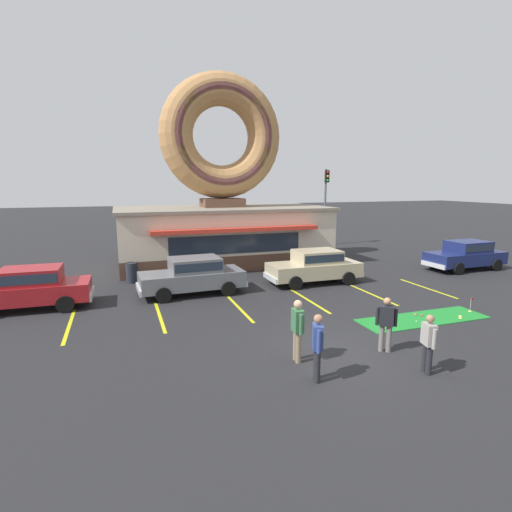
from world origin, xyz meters
TOP-DOWN VIEW (x-y plane):
  - ground_plane at (0.00, 0.00)m, footprint 160.00×160.00m
  - donut_shop_building at (0.23, 13.94)m, footprint 12.30×6.75m
  - putting_mat at (4.35, 1.62)m, footprint 4.80×1.42m
  - mini_donut_near_left at (4.35, 2.03)m, footprint 0.13×0.13m
  - mini_donut_near_right at (5.58, 1.16)m, footprint 0.13×0.13m
  - mini_donut_mid_left at (4.51, 1.87)m, footprint 0.13×0.13m
  - mini_donut_mid_centre at (6.52, 1.64)m, footprint 0.13×0.13m
  - mini_donut_mid_right at (5.74, 1.33)m, footprint 0.13×0.13m
  - mini_donut_far_left at (2.39, 1.20)m, footprint 0.13×0.13m
  - golf_ball at (3.87, 1.40)m, footprint 0.04×0.04m
  - putting_flag_pin at (6.53, 1.62)m, footprint 0.13×0.01m
  - car_navy at (12.49, 7.59)m, footprint 4.60×2.05m
  - car_champagne at (3.13, 7.57)m, footprint 4.56×1.99m
  - car_red at (-9.02, 7.47)m, footprint 4.59×2.03m
  - car_grey at (-2.76, 7.55)m, footprint 4.63×2.13m
  - pedestrian_blue_sweater_man at (1.51, -1.69)m, footprint 0.32×0.58m
  - pedestrian_hooded_kid at (-1.31, -1.15)m, footprint 0.37×0.56m
  - pedestrian_leather_jacket_man at (1.33, -0.25)m, footprint 0.52×0.41m
  - pedestrian_clipboard_woman at (-1.31, -0.00)m, footprint 0.27×0.59m
  - trash_bin at (-5.20, 10.53)m, footprint 0.57×0.57m
  - traffic_light_pole at (9.32, 17.97)m, footprint 0.28×0.47m
  - parking_stripe_far_left at (-7.45, 5.00)m, footprint 0.12×3.60m
  - parking_stripe_left at (-4.45, 5.00)m, footprint 0.12×3.60m
  - parking_stripe_mid_left at (-1.45, 5.00)m, footprint 0.12×3.60m
  - parking_stripe_centre at (1.55, 5.00)m, footprint 0.12×3.60m
  - parking_stripe_mid_right at (4.55, 5.00)m, footprint 0.12×3.60m
  - parking_stripe_right at (7.55, 5.00)m, footprint 0.12×3.60m

SIDE VIEW (x-z plane):
  - ground_plane at x=0.00m, z-range 0.00..0.00m
  - parking_stripe_far_left at x=-7.45m, z-range 0.00..0.01m
  - parking_stripe_left at x=-4.45m, z-range 0.00..0.01m
  - parking_stripe_mid_left at x=-1.45m, z-range 0.00..0.01m
  - parking_stripe_centre at x=1.55m, z-range 0.00..0.01m
  - parking_stripe_mid_right at x=4.55m, z-range 0.00..0.01m
  - parking_stripe_right at x=7.55m, z-range 0.00..0.01m
  - putting_mat at x=4.35m, z-range 0.00..0.03m
  - mini_donut_near_left at x=4.35m, z-range 0.03..0.07m
  - mini_donut_near_right at x=5.58m, z-range 0.03..0.07m
  - mini_donut_mid_left at x=4.51m, z-range 0.03..0.07m
  - mini_donut_mid_centre at x=6.52m, z-range 0.03..0.07m
  - mini_donut_mid_right at x=5.74m, z-range 0.03..0.07m
  - mini_donut_far_left at x=2.39m, z-range 0.03..0.07m
  - golf_ball at x=3.87m, z-range 0.03..0.07m
  - putting_flag_pin at x=6.53m, z-range 0.16..0.71m
  - trash_bin at x=-5.20m, z-range 0.01..0.99m
  - pedestrian_blue_sweater_man at x=1.51m, z-range 0.07..1.62m
  - car_navy at x=12.49m, z-range 0.07..1.67m
  - car_champagne at x=3.13m, z-range 0.07..1.67m
  - car_red at x=-9.02m, z-range 0.07..1.67m
  - car_grey at x=-2.76m, z-range 0.07..1.67m
  - pedestrian_leather_jacket_man at x=1.33m, z-range 0.08..1.68m
  - pedestrian_hooded_kid at x=-1.31m, z-range 0.09..1.78m
  - pedestrian_clipboard_woman at x=-1.31m, z-range 0.10..1.81m
  - traffic_light_pole at x=9.32m, z-range 0.81..6.61m
  - donut_shop_building at x=0.23m, z-range -1.74..9.22m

